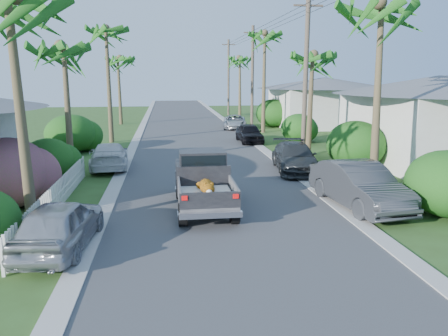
{
  "coord_description": "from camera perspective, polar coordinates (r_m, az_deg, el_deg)",
  "views": [
    {
      "loc": [
        -1.96,
        -10.45,
        4.8
      ],
      "look_at": [
        0.12,
        5.4,
        1.4
      ],
      "focal_mm": 35.0,
      "sensor_mm": 36.0,
      "label": 1
    }
  ],
  "objects": [
    {
      "name": "utility_pole_b",
      "position": [
        24.64,
        10.6,
        11.34
      ],
      "size": [
        1.6,
        0.26,
        9.0
      ],
      "color": "brown",
      "rests_on": "ground"
    },
    {
      "name": "house_right_near",
      "position": [
        27.1,
        26.2,
        5.32
      ],
      "size": [
        8.0,
        9.0,
        4.8
      ],
      "color": "silver",
      "rests_on": "ground"
    },
    {
      "name": "shrub_r_c",
      "position": [
        32.11,
        9.76,
        5.13
      ],
      "size": [
        2.6,
        2.86,
        2.1
      ],
      "primitive_type": "ellipsoid",
      "color": "#134012",
      "rests_on": "ground"
    },
    {
      "name": "parked_car_rm",
      "position": [
        22.49,
        9.26,
        1.35
      ],
      "size": [
        2.53,
        5.04,
        1.41
      ],
      "primitive_type": "imported",
      "rotation": [
        0.0,
        0.0,
        -0.12
      ],
      "color": "#292C2D",
      "rests_on": "ground"
    },
    {
      "name": "shrub_r_d",
      "position": [
        41.81,
        6.39,
        7.14
      ],
      "size": [
        3.2,
        3.52,
        2.6
      ],
      "primitive_type": "ellipsoid",
      "color": "#134012",
      "rests_on": "ground"
    },
    {
      "name": "palm_l_d",
      "position": [
        44.71,
        -13.7,
        13.79
      ],
      "size": [
        4.4,
        4.4,
        7.7
      ],
      "color": "brown",
      "rests_on": "ground"
    },
    {
      "name": "utility_pole_c",
      "position": [
        39.19,
        3.73,
        11.7
      ],
      "size": [
        1.6,
        0.26,
        9.0
      ],
      "color": "brown",
      "rests_on": "ground"
    },
    {
      "name": "parked_car_ln",
      "position": [
        13.11,
        -20.63,
        -6.97
      ],
      "size": [
        2.06,
        4.31,
        1.42
      ],
      "primitive_type": "imported",
      "rotation": [
        0.0,
        0.0,
        3.05
      ],
      "color": "#A3A5AA",
      "rests_on": "ground"
    },
    {
      "name": "shrub_l_d",
      "position": [
        29.31,
        -19.36,
        4.28
      ],
      "size": [
        3.2,
        3.52,
        2.4
      ],
      "primitive_type": "ellipsoid",
      "color": "#134012",
      "rests_on": "ground"
    },
    {
      "name": "palm_r_b",
      "position": [
        26.88,
        11.46,
        14.23
      ],
      "size": [
        4.4,
        4.4,
        7.2
      ],
      "color": "brown",
      "rests_on": "ground"
    },
    {
      "name": "shrub_r_b",
      "position": [
        23.84,
        16.82,
        2.93
      ],
      "size": [
        3.0,
        3.3,
        2.5
      ],
      "primitive_type": "ellipsoid",
      "color": "#134012",
      "rests_on": "ground"
    },
    {
      "name": "shrub_r_a",
      "position": [
        16.9,
        27.23,
        -1.82
      ],
      "size": [
        2.8,
        3.08,
        2.3
      ],
      "primitive_type": "ellipsoid",
      "color": "#134012",
      "rests_on": "ground"
    },
    {
      "name": "pickup_truck",
      "position": [
        16.28,
        -2.77,
        -1.47
      ],
      "size": [
        1.98,
        5.12,
        2.06
      ],
      "color": "black",
      "rests_on": "ground"
    },
    {
      "name": "shrub_l_b",
      "position": [
        17.81,
        -26.44,
        -0.61
      ],
      "size": [
        3.0,
        3.3,
        2.6
      ],
      "primitive_type": "ellipsoid",
      "color": "#BB1A69",
      "rests_on": "ground"
    },
    {
      "name": "parked_car_rn",
      "position": [
        16.83,
        17.22,
        -2.22
      ],
      "size": [
        2.28,
        5.15,
        1.64
      ],
      "primitive_type": "imported",
      "rotation": [
        0.0,
        0.0,
        0.11
      ],
      "color": "#34363A",
      "rests_on": "ground"
    },
    {
      "name": "parked_car_lf",
      "position": [
        23.63,
        -14.75,
        1.53
      ],
      "size": [
        2.24,
        4.73,
        1.33
      ],
      "primitive_type": "imported",
      "rotation": [
        0.0,
        0.0,
        3.22
      ],
      "color": "silver",
      "rests_on": "ground"
    },
    {
      "name": "curb_right",
      "position": [
        36.32,
        2.53,
        4.45
      ],
      "size": [
        0.6,
        100.0,
        0.06
      ],
      "primitive_type": "cube",
      "color": "#A5A39E",
      "rests_on": "ground"
    },
    {
      "name": "house_right_far",
      "position": [
        43.21,
        12.93,
        8.16
      ],
      "size": [
        9.0,
        8.0,
        4.6
      ],
      "color": "silver",
      "rests_on": "ground"
    },
    {
      "name": "palm_r_a",
      "position": [
        18.6,
        20.18,
        19.42
      ],
      "size": [
        4.4,
        4.4,
        8.7
      ],
      "color": "brown",
      "rests_on": "ground"
    },
    {
      "name": "parked_car_rd",
      "position": [
        40.22,
        1.42,
        6.03
      ],
      "size": [
        2.58,
        4.6,
        1.22
      ],
      "primitive_type": "imported",
      "rotation": [
        0.0,
        0.0,
        -0.13
      ],
      "color": "#AEB1B5",
      "rests_on": "ground"
    },
    {
      "name": "palm_l_c",
      "position": [
        32.85,
        -15.18,
        17.05
      ],
      "size": [
        4.4,
        4.4,
        9.2
      ],
      "color": "brown",
      "rests_on": "ground"
    },
    {
      "name": "utility_pole_d",
      "position": [
        53.99,
        0.59,
        11.8
      ],
      "size": [
        1.6,
        0.26,
        9.0
      ],
      "color": "brown",
      "rests_on": "ground"
    },
    {
      "name": "curb_left",
      "position": [
        35.85,
        -11.18,
        4.14
      ],
      "size": [
        0.6,
        100.0,
        0.06
      ],
      "primitive_type": "cube",
      "color": "#A5A39E",
      "rests_on": "ground"
    },
    {
      "name": "ground",
      "position": [
        11.67,
        2.94,
        -12.31
      ],
      "size": [
        120.0,
        120.0,
        0.0
      ],
      "primitive_type": "plane",
      "color": "#304B1C",
      "rests_on": "ground"
    },
    {
      "name": "picket_fence",
      "position": [
        17.01,
        -20.98,
        -3.46
      ],
      "size": [
        0.1,
        11.0,
        1.0
      ],
      "primitive_type": "cube",
      "color": "white",
      "rests_on": "ground"
    },
    {
      "name": "parked_car_rf",
      "position": [
        31.88,
        3.33,
        4.55
      ],
      "size": [
        1.66,
        3.97,
        1.34
      ],
      "primitive_type": "imported",
      "rotation": [
        0.0,
        0.0,
        0.02
      ],
      "color": "black",
      "rests_on": "ground"
    },
    {
      "name": "palm_r_d",
      "position": [
        51.19,
        2.11,
        14.17
      ],
      "size": [
        4.4,
        4.4,
        8.0
      ],
      "color": "brown",
      "rests_on": "ground"
    },
    {
      "name": "road",
      "position": [
        35.83,
        -4.28,
        4.3
      ],
      "size": [
        8.0,
        100.0,
        0.02
      ],
      "primitive_type": "cube",
      "color": "#38383A",
      "rests_on": "ground"
    },
    {
      "name": "shrub_l_c",
      "position": [
        21.5,
        -22.0,
        0.95
      ],
      "size": [
        2.4,
        2.64,
        2.0
      ],
      "primitive_type": "ellipsoid",
      "color": "#134012",
      "rests_on": "ground"
    },
    {
      "name": "palm_l_b",
      "position": [
        23.01,
        -20.29,
        14.65
      ],
      "size": [
        4.4,
        4.4,
        7.4
      ],
      "color": "brown",
      "rests_on": "ground"
    },
    {
      "name": "palm_r_c",
      "position": [
        37.5,
        5.36,
        17.02
      ],
      "size": [
        4.4,
        4.4,
        9.4
      ],
      "color": "brown",
      "rests_on": "ground"
    }
  ]
}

